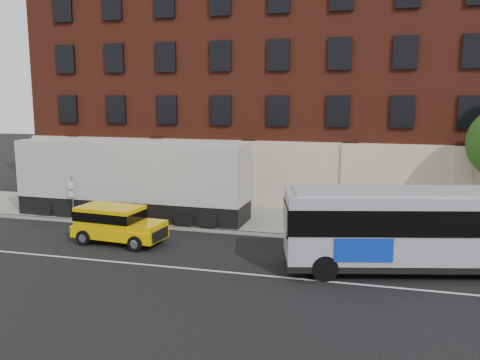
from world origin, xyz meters
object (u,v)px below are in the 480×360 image
(sign_pole, at_px, (72,195))
(yellow_suv, at_px, (116,222))
(city_bus, at_px, (439,227))
(shipping_container, at_px, (132,181))

(sign_pole, xyz_separation_m, yellow_suv, (4.29, -3.09, -0.46))
(city_bus, relative_size, yellow_suv, 2.65)
(city_bus, relative_size, shipping_container, 0.93)
(sign_pole, height_order, shipping_container, shipping_container)
(city_bus, height_order, shipping_container, shipping_container)
(sign_pole, distance_m, city_bus, 18.74)
(shipping_container, bearing_deg, sign_pole, -153.26)
(sign_pole, height_order, city_bus, city_bus)
(sign_pole, bearing_deg, yellow_suv, -35.77)
(shipping_container, bearing_deg, yellow_suv, -72.82)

